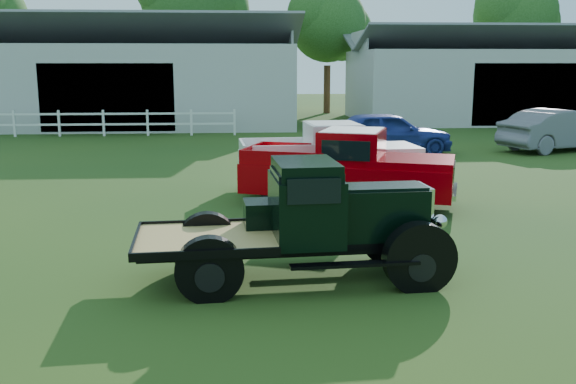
{
  "coord_description": "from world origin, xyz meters",
  "views": [
    {
      "loc": [
        -0.57,
        -9.98,
        3.31
      ],
      "look_at": [
        0.2,
        1.2,
        1.05
      ],
      "focal_mm": 40.0,
      "sensor_mm": 36.0,
      "label": 1
    }
  ],
  "objects_px": {
    "vintage_flatbed": "(299,221)",
    "red_pickup": "(348,168)",
    "misc_car_grey": "(559,130)",
    "misc_car_blue": "(387,133)",
    "white_pickup": "(329,158)"
  },
  "relations": [
    {
      "from": "vintage_flatbed",
      "to": "misc_car_grey",
      "type": "relative_size",
      "value": 0.98
    },
    {
      "from": "red_pickup",
      "to": "white_pickup",
      "type": "xyz_separation_m",
      "value": [
        -0.21,
        1.73,
        -0.03
      ]
    },
    {
      "from": "misc_car_blue",
      "to": "misc_car_grey",
      "type": "distance_m",
      "value": 6.84
    },
    {
      "from": "vintage_flatbed",
      "to": "misc_car_grey",
      "type": "xyz_separation_m",
      "value": [
        11.2,
        14.17,
        -0.14
      ]
    },
    {
      "from": "red_pickup",
      "to": "misc_car_blue",
      "type": "height_order",
      "value": "red_pickup"
    },
    {
      "from": "vintage_flatbed",
      "to": "red_pickup",
      "type": "bearing_deg",
      "value": 68.76
    },
    {
      "from": "white_pickup",
      "to": "red_pickup",
      "type": "bearing_deg",
      "value": -87.19
    },
    {
      "from": "vintage_flatbed",
      "to": "misc_car_blue",
      "type": "relative_size",
      "value": 1.0
    },
    {
      "from": "misc_car_blue",
      "to": "red_pickup",
      "type": "bearing_deg",
      "value": 154.79
    },
    {
      "from": "vintage_flatbed",
      "to": "red_pickup",
      "type": "relative_size",
      "value": 0.94
    },
    {
      "from": "vintage_flatbed",
      "to": "misc_car_grey",
      "type": "distance_m",
      "value": 18.06
    },
    {
      "from": "vintage_flatbed",
      "to": "red_pickup",
      "type": "distance_m",
      "value": 5.37
    },
    {
      "from": "misc_car_blue",
      "to": "vintage_flatbed",
      "type": "bearing_deg",
      "value": 155.32
    },
    {
      "from": "vintage_flatbed",
      "to": "misc_car_blue",
      "type": "xyz_separation_m",
      "value": [
        4.39,
        13.55,
        -0.13
      ]
    },
    {
      "from": "misc_car_blue",
      "to": "misc_car_grey",
      "type": "bearing_deg",
      "value": -91.55
    }
  ]
}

